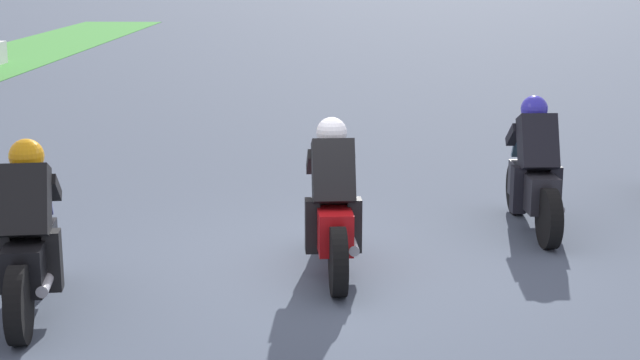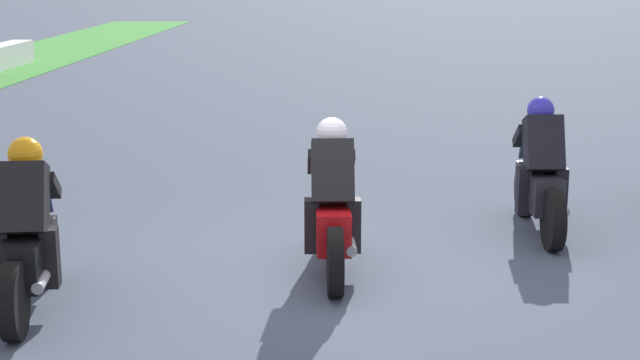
% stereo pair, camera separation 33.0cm
% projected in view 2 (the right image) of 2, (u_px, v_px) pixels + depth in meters
% --- Properties ---
extents(ground_plane, '(120.00, 120.00, 0.00)m').
position_uv_depth(ground_plane, '(319.00, 271.00, 9.56)').
color(ground_plane, '#3E4857').
extents(rider_lane_b, '(2.04, 0.55, 1.51)m').
position_uv_depth(rider_lane_b, '(540.00, 178.00, 10.79)').
color(rider_lane_b, black).
rests_on(rider_lane_b, ground_plane).
extents(rider_lane_c, '(2.04, 0.56, 1.51)m').
position_uv_depth(rider_lane_c, '(332.00, 210.00, 9.43)').
color(rider_lane_c, black).
rests_on(rider_lane_c, ground_plane).
extents(rider_lane_d, '(2.04, 0.60, 1.51)m').
position_uv_depth(rider_lane_d, '(28.00, 240.00, 8.42)').
color(rider_lane_d, black).
rests_on(rider_lane_d, ground_plane).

